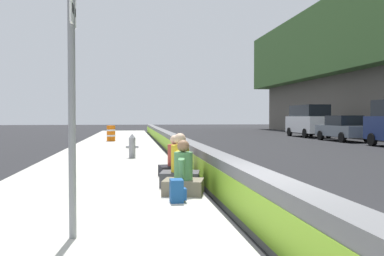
# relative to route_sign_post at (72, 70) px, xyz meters

# --- Properties ---
(ground_plane) EXTENTS (160.00, 160.00, 0.00)m
(ground_plane) POSITION_rel_route_sign_post_xyz_m (0.33, -2.54, -2.21)
(ground_plane) COLOR #232326
(ground_plane) RESTS_ON ground
(sidewalk_strip) EXTENTS (80.00, 4.40, 0.14)m
(sidewalk_strip) POSITION_rel_route_sign_post_xyz_m (0.33, 0.11, -2.14)
(sidewalk_strip) COLOR #B5B2A8
(sidewalk_strip) RESTS_ON ground_plane
(jersey_barrier) EXTENTS (76.00, 0.45, 0.85)m
(jersey_barrier) POSITION_rel_route_sign_post_xyz_m (0.33, -2.54, -1.79)
(jersey_barrier) COLOR slate
(jersey_barrier) RESTS_ON ground_plane
(route_sign_post) EXTENTS (0.44, 0.09, 3.60)m
(route_sign_post) POSITION_rel_route_sign_post_xyz_m (0.00, 0.00, 0.00)
(route_sign_post) COLOR gray
(route_sign_post) RESTS_ON sidewalk_strip
(fire_hydrant) EXTENTS (0.26, 0.46, 0.88)m
(fire_hydrant) POSITION_rel_route_sign_post_xyz_m (10.16, -0.75, -1.62)
(fire_hydrant) COLOR gray
(fire_hydrant) RESTS_ON sidewalk_strip
(seated_person_foreground) EXTENTS (0.81, 0.89, 1.05)m
(seated_person_foreground) POSITION_rel_route_sign_post_xyz_m (2.74, -1.71, -1.74)
(seated_person_foreground) COLOR #706651
(seated_person_foreground) RESTS_ON sidewalk_strip
(seated_person_middle) EXTENTS (0.84, 0.94, 1.14)m
(seated_person_middle) POSITION_rel_route_sign_post_xyz_m (3.71, -1.76, -1.71)
(seated_person_middle) COLOR #424247
(seated_person_middle) RESTS_ON sidewalk_strip
(seated_person_rear) EXTENTS (0.70, 0.80, 1.04)m
(seated_person_rear) POSITION_rel_route_sign_post_xyz_m (5.09, -1.79, -1.74)
(seated_person_rear) COLOR black
(seated_person_rear) RESTS_ON sidewalk_strip
(backpack) EXTENTS (0.32, 0.28, 0.40)m
(backpack) POSITION_rel_route_sign_post_xyz_m (2.01, -1.51, -1.88)
(backpack) COLOR navy
(backpack) RESTS_ON sidewalk_strip
(construction_barrel) EXTENTS (0.54, 0.54, 0.95)m
(construction_barrel) POSITION_rel_route_sign_post_xyz_m (20.94, 0.51, -1.59)
(construction_barrel) COLOR orange
(construction_barrel) RESTS_ON sidewalk_strip
(parked_car_midline) EXTENTS (4.54, 2.04, 1.71)m
(parked_car_midline) POSITION_rel_route_sign_post_xyz_m (20.98, -14.68, -1.35)
(parked_car_midline) COLOR slate
(parked_car_midline) RESTS_ON ground_plane
(parked_car_far) EXTENTS (5.11, 2.13, 2.56)m
(parked_car_far) POSITION_rel_route_sign_post_xyz_m (26.85, -14.81, -0.86)
(parked_car_far) COLOR silver
(parked_car_far) RESTS_ON ground_plane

